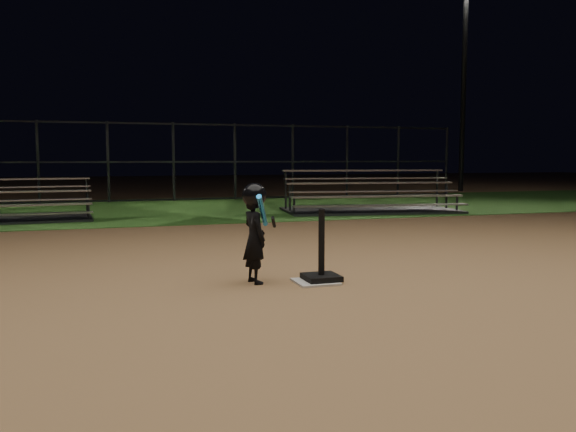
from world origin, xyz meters
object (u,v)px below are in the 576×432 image
object	(u,v)px
batting_tee	(321,267)
child_batter	(255,230)
home_plate	(315,282)
bleacher_left	(1,213)
light_pole_right	(465,70)
bleacher_right	(370,203)

from	to	relation	value
batting_tee	child_batter	world-z (taller)	child_batter
home_plate	bleacher_left	xyz separation A→B (m)	(-4.32, 8.00, 0.18)
light_pole_right	bleacher_right	bearing A→B (deg)	-136.29
bleacher_left	light_pole_right	size ratio (longest dim) A/B	0.46
bleacher_left	bleacher_right	world-z (taller)	bleacher_right
batting_tee	bleacher_left	size ratio (longest dim) A/B	0.21
home_plate	bleacher_left	bearing A→B (deg)	118.38
batting_tee	light_pole_right	world-z (taller)	light_pole_right
bleacher_left	batting_tee	bearing A→B (deg)	-64.23
light_pole_right	batting_tee	bearing A→B (deg)	-128.62
bleacher_left	light_pole_right	xyz separation A→B (m)	(16.32, 6.94, 4.76)
bleacher_left	light_pole_right	bearing A→B (deg)	19.94
home_plate	batting_tee	size ratio (longest dim) A/B	0.57
batting_tee	bleacher_right	distance (m)	8.70
light_pole_right	bleacher_left	bearing A→B (deg)	-156.97
home_plate	light_pole_right	world-z (taller)	light_pole_right
batting_tee	light_pole_right	bearing A→B (deg)	51.38
child_batter	light_pole_right	world-z (taller)	light_pole_right
batting_tee	child_batter	distance (m)	0.85
home_plate	bleacher_left	world-z (taller)	bleacher_left
batting_tee	bleacher_right	world-z (taller)	bleacher_right
bleacher_right	light_pole_right	world-z (taller)	light_pole_right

